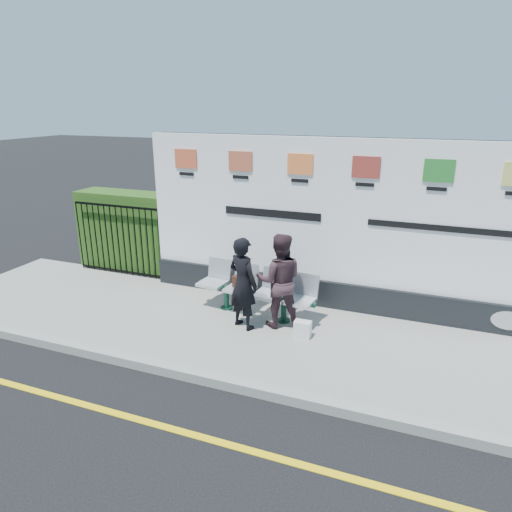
{
  "coord_description": "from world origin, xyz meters",
  "views": [
    {
      "loc": [
        1.48,
        -3.8,
        3.66
      ],
      "look_at": [
        -1.06,
        2.88,
        1.25
      ],
      "focal_mm": 32.0,
      "sensor_mm": 36.0,
      "label": 1
    }
  ],
  "objects_px": {
    "woman_left": "(243,283)",
    "woman_right": "(279,281)",
    "billboard": "(361,240)",
    "bench": "(254,302)"
  },
  "relations": [
    {
      "from": "woman_left",
      "to": "woman_right",
      "type": "xyz_separation_m",
      "value": [
        0.53,
        0.27,
        0.02
      ]
    },
    {
      "from": "billboard",
      "to": "bench",
      "type": "bearing_deg",
      "value": -152.24
    },
    {
      "from": "woman_right",
      "to": "billboard",
      "type": "bearing_deg",
      "value": -155.29
    },
    {
      "from": "billboard",
      "to": "woman_right",
      "type": "relative_size",
      "value": 5.04
    },
    {
      "from": "billboard",
      "to": "woman_right",
      "type": "distance_m",
      "value": 1.63
    },
    {
      "from": "billboard",
      "to": "woman_right",
      "type": "xyz_separation_m",
      "value": [
        -1.12,
        -1.08,
        -0.51
      ]
    },
    {
      "from": "billboard",
      "to": "woman_left",
      "type": "relative_size",
      "value": 5.17
    },
    {
      "from": "bench",
      "to": "woman_right",
      "type": "height_order",
      "value": "woman_right"
    },
    {
      "from": "billboard",
      "to": "bench",
      "type": "height_order",
      "value": "billboard"
    },
    {
      "from": "woman_left",
      "to": "woman_right",
      "type": "distance_m",
      "value": 0.59
    }
  ]
}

